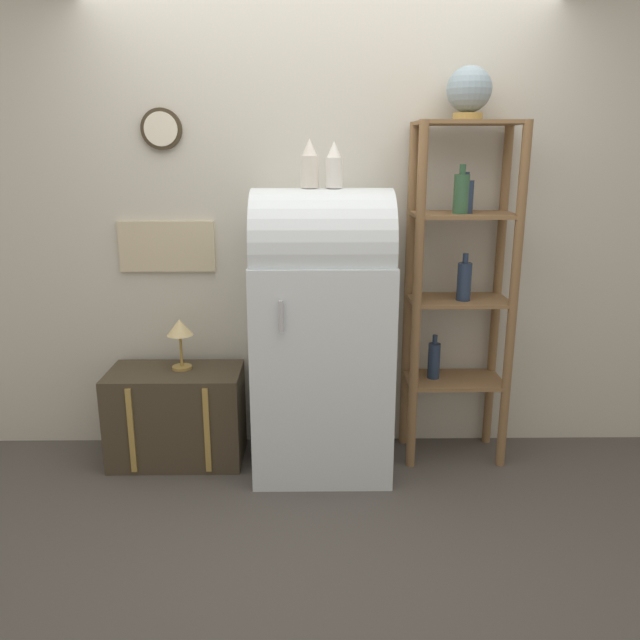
{
  "coord_description": "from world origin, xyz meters",
  "views": [
    {
      "loc": [
        -0.05,
        -2.99,
        1.73
      ],
      "look_at": [
        -0.01,
        0.24,
        0.85
      ],
      "focal_mm": 35.0,
      "sensor_mm": 36.0,
      "label": 1
    }
  ],
  "objects_px": {
    "suitcase_trunk": "(177,415)",
    "globe": "(469,91)",
    "refrigerator": "(322,329)",
    "desk_lamp": "(180,331)",
    "vase_left": "(310,165)",
    "vase_center": "(334,166)"
  },
  "relations": [
    {
      "from": "globe",
      "to": "vase_left",
      "type": "distance_m",
      "value": 0.91
    },
    {
      "from": "refrigerator",
      "to": "suitcase_trunk",
      "type": "distance_m",
      "value": 0.99
    },
    {
      "from": "refrigerator",
      "to": "desk_lamp",
      "type": "distance_m",
      "value": 0.8
    },
    {
      "from": "refrigerator",
      "to": "suitcase_trunk",
      "type": "bearing_deg",
      "value": 175.15
    },
    {
      "from": "suitcase_trunk",
      "to": "refrigerator",
      "type": "bearing_deg",
      "value": -4.85
    },
    {
      "from": "globe",
      "to": "refrigerator",
      "type": "bearing_deg",
      "value": -168.38
    },
    {
      "from": "refrigerator",
      "to": "desk_lamp",
      "type": "bearing_deg",
      "value": 172.28
    },
    {
      "from": "globe",
      "to": "desk_lamp",
      "type": "height_order",
      "value": "globe"
    },
    {
      "from": "vase_left",
      "to": "desk_lamp",
      "type": "bearing_deg",
      "value": 171.98
    },
    {
      "from": "suitcase_trunk",
      "to": "desk_lamp",
      "type": "bearing_deg",
      "value": 44.28
    },
    {
      "from": "desk_lamp",
      "to": "suitcase_trunk",
      "type": "bearing_deg",
      "value": -135.72
    },
    {
      "from": "vase_left",
      "to": "refrigerator",
      "type": "bearing_deg",
      "value": -4.29
    },
    {
      "from": "suitcase_trunk",
      "to": "vase_left",
      "type": "bearing_deg",
      "value": -4.89
    },
    {
      "from": "vase_left",
      "to": "globe",
      "type": "bearing_deg",
      "value": 10.43
    },
    {
      "from": "suitcase_trunk",
      "to": "globe",
      "type": "xyz_separation_m",
      "value": [
        1.59,
        0.09,
        1.76
      ]
    },
    {
      "from": "suitcase_trunk",
      "to": "globe",
      "type": "height_order",
      "value": "globe"
    },
    {
      "from": "suitcase_trunk",
      "to": "vase_left",
      "type": "xyz_separation_m",
      "value": [
        0.76,
        -0.07,
        1.39
      ]
    },
    {
      "from": "vase_center",
      "to": "desk_lamp",
      "type": "xyz_separation_m",
      "value": [
        -0.85,
        0.11,
        -0.9
      ]
    },
    {
      "from": "globe",
      "to": "desk_lamp",
      "type": "relative_size",
      "value": 0.94
    },
    {
      "from": "suitcase_trunk",
      "to": "desk_lamp",
      "type": "height_order",
      "value": "desk_lamp"
    },
    {
      "from": "suitcase_trunk",
      "to": "vase_left",
      "type": "relative_size",
      "value": 3.05
    },
    {
      "from": "refrigerator",
      "to": "desk_lamp",
      "type": "height_order",
      "value": "refrigerator"
    }
  ]
}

